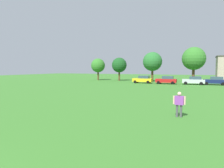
# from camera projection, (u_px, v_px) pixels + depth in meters

# --- Properties ---
(ground_plane) EXTENTS (160.00, 160.00, 0.00)m
(ground_plane) POSITION_uv_depth(u_px,v_px,m) (150.00, 89.00, 31.99)
(ground_plane) COLOR #387528
(adult_bystander) EXTENTS (0.83, 0.32, 1.74)m
(adult_bystander) POSITION_uv_depth(u_px,v_px,m) (179.00, 102.00, 13.76)
(adult_bystander) COLOR #4C4C51
(adult_bystander) RESTS_ON ground
(parked_car_yellow_0) EXTENTS (4.30, 2.02, 1.68)m
(parked_car_yellow_0) POSITION_uv_depth(u_px,v_px,m) (143.00, 79.00, 45.56)
(parked_car_yellow_0) COLOR yellow
(parked_car_yellow_0) RESTS_ON ground
(parked_car_red_1) EXTENTS (4.30, 2.02, 1.68)m
(parked_car_red_1) POSITION_uv_depth(u_px,v_px,m) (167.00, 80.00, 43.26)
(parked_car_red_1) COLOR red
(parked_car_red_1) RESTS_ON ground
(parked_car_silver_2) EXTENTS (4.30, 2.02, 1.68)m
(parked_car_silver_2) POSITION_uv_depth(u_px,v_px,m) (194.00, 80.00, 41.55)
(parked_car_silver_2) COLOR silver
(parked_car_silver_2) RESTS_ON ground
(parked_car_navy_3) EXTENTS (4.30, 2.02, 1.68)m
(parked_car_navy_3) POSITION_uv_depth(u_px,v_px,m) (215.00, 81.00, 40.58)
(parked_car_navy_3) COLOR #141E4C
(parked_car_navy_3) RESTS_ON ground
(tree_far_left) EXTENTS (3.92, 3.92, 6.10)m
(tree_far_left) POSITION_uv_depth(u_px,v_px,m) (98.00, 66.00, 57.14)
(tree_far_left) COLOR brown
(tree_far_left) RESTS_ON ground
(tree_left) EXTENTS (3.98, 3.98, 6.21)m
(tree_left) POSITION_uv_depth(u_px,v_px,m) (119.00, 65.00, 54.47)
(tree_left) COLOR brown
(tree_left) RESTS_ON ground
(tree_right) EXTENTS (4.75, 4.75, 7.40)m
(tree_right) POSITION_uv_depth(u_px,v_px,m) (152.00, 62.00, 50.70)
(tree_right) COLOR brown
(tree_right) RESTS_ON ground
(tree_far_right) EXTENTS (5.26, 5.26, 8.20)m
(tree_far_right) POSITION_uv_depth(u_px,v_px,m) (194.00, 59.00, 46.40)
(tree_far_right) COLOR brown
(tree_far_right) RESTS_ON ground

